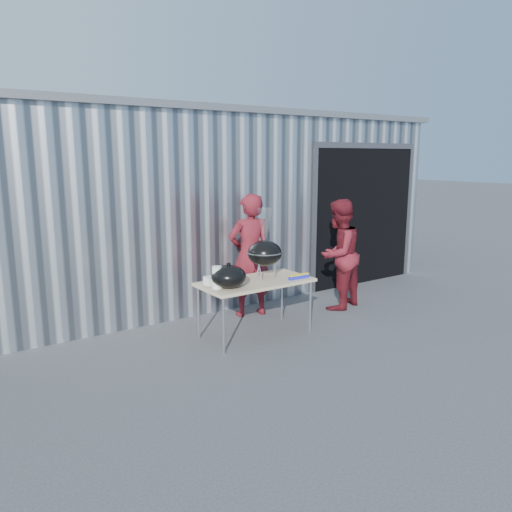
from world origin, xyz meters
TOP-DOWN VIEW (x-y plane):
  - ground at (0.00, 0.00)m, footprint 80.00×80.00m
  - building at (0.92, 4.59)m, footprint 8.20×6.20m
  - folding_table at (0.02, 0.52)m, footprint 1.50×0.75m
  - kettle_grill at (0.20, 0.56)m, footprint 0.47×0.47m
  - grill_lid at (-0.46, 0.42)m, footprint 0.44×0.44m
  - paper_towels at (-0.60, 0.47)m, footprint 0.12×0.12m
  - white_tub at (-0.53, 0.68)m, footprint 0.20×0.15m
  - foil_box at (0.55, 0.27)m, footprint 0.32×0.06m
  - person_cook at (0.44, 1.28)m, footprint 0.74×0.56m
  - person_bystander at (1.78, 0.79)m, footprint 0.98×0.86m

SIDE VIEW (x-z plane):
  - ground at x=0.00m, z-range 0.00..0.00m
  - folding_table at x=0.02m, z-range 0.33..1.08m
  - foil_box at x=0.55m, z-range 0.75..0.81m
  - white_tub at x=-0.53m, z-range 0.75..0.85m
  - person_bystander at x=1.78m, z-range 0.00..1.72m
  - paper_towels at x=-0.60m, z-range 0.75..1.03m
  - grill_lid at x=-0.46m, z-range 0.74..1.05m
  - person_cook at x=0.44m, z-range 0.00..1.83m
  - kettle_grill at x=0.20m, z-range 0.69..1.64m
  - building at x=0.92m, z-range -0.01..3.09m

